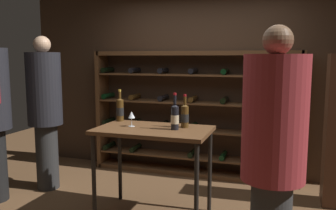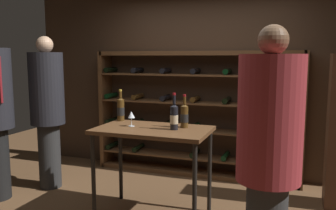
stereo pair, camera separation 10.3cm
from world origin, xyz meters
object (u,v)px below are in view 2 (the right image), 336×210
(tasting_table, at_px, (153,138))
(wine_bottle_gold_foil, at_px, (121,109))
(wine_bottle_red_label, at_px, (184,116))
(person_guest_khaki, at_px, (47,105))
(person_guest_plum_blouse, at_px, (269,149))
(wine_glass_stemmed_left, at_px, (131,115))
(wine_bottle_amber_reserve, at_px, (174,117))
(wine_rack, at_px, (194,114))

(tasting_table, distance_m, wine_bottle_gold_foil, 0.63)
(wine_bottle_red_label, bearing_deg, wine_bottle_gold_foil, 170.73)
(tasting_table, xyz_separation_m, wine_bottle_red_label, (0.30, 0.14, 0.23))
(tasting_table, distance_m, person_guest_khaki, 1.64)
(person_guest_plum_blouse, bearing_deg, wine_glass_stemmed_left, -129.50)
(person_guest_plum_blouse, height_order, wine_bottle_amber_reserve, person_guest_plum_blouse)
(person_guest_khaki, bearing_deg, wine_bottle_gold_foil, -25.50)
(wine_bottle_amber_reserve, bearing_deg, wine_rack, 97.73)
(tasting_table, height_order, wine_glass_stemmed_left, wine_glass_stemmed_left)
(wine_rack, distance_m, wine_bottle_red_label, 1.35)
(tasting_table, distance_m, wine_bottle_amber_reserve, 0.33)
(person_guest_plum_blouse, xyz_separation_m, wine_bottle_amber_reserve, (-0.98, 0.83, 0.04))
(tasting_table, bearing_deg, wine_bottle_gold_foil, 151.68)
(person_guest_khaki, distance_m, wine_glass_stemmed_left, 1.37)
(wine_bottle_red_label, bearing_deg, wine_glass_stemmed_left, -166.87)
(wine_bottle_amber_reserve, height_order, wine_bottle_gold_foil, wine_bottle_amber_reserve)
(person_guest_khaki, distance_m, wine_bottle_gold_foil, 1.08)
(tasting_table, xyz_separation_m, person_guest_plum_blouse, (1.22, -0.82, 0.20))
(wine_bottle_red_label, xyz_separation_m, wine_glass_stemmed_left, (-0.55, -0.13, -0.01))
(person_guest_plum_blouse, relative_size, wine_glass_stemmed_left, 11.88)
(tasting_table, bearing_deg, wine_glass_stemmed_left, 176.31)
(wine_bottle_red_label, distance_m, wine_bottle_gold_foil, 0.82)
(wine_rack, relative_size, wine_bottle_gold_foil, 8.08)
(wine_bottle_gold_foil, bearing_deg, wine_bottle_amber_reserve, -19.97)
(wine_rack, xyz_separation_m, wine_glass_stemmed_left, (-0.29, -1.44, 0.19))
(wine_bottle_gold_foil, relative_size, wine_glass_stemmed_left, 2.27)
(wine_bottle_amber_reserve, bearing_deg, tasting_table, -178.55)
(wine_glass_stemmed_left, bearing_deg, person_guest_plum_blouse, -29.71)
(person_guest_plum_blouse, height_order, wine_glass_stemmed_left, person_guest_plum_blouse)
(wine_bottle_gold_foil, height_order, wine_glass_stemmed_left, wine_bottle_gold_foil)
(person_guest_plum_blouse, relative_size, wine_bottle_amber_reserve, 5.08)
(person_guest_plum_blouse, height_order, person_guest_khaki, person_guest_khaki)
(wine_bottle_red_label, xyz_separation_m, wine_bottle_amber_reserve, (-0.07, -0.14, 0.01))
(person_guest_plum_blouse, bearing_deg, wine_bottle_gold_foil, -132.20)
(wine_rack, relative_size, person_guest_khaki, 1.51)
(person_guest_khaki, height_order, wine_bottle_amber_reserve, person_guest_khaki)
(wine_rack, relative_size, wine_bottle_amber_reserve, 7.83)
(tasting_table, height_order, wine_bottle_red_label, wine_bottle_red_label)
(person_guest_khaki, bearing_deg, wine_glass_stemmed_left, -35.73)
(tasting_table, relative_size, wine_glass_stemmed_left, 7.35)
(tasting_table, distance_m, wine_glass_stemmed_left, 0.34)
(wine_bottle_red_label, height_order, wine_bottle_amber_reserve, wine_bottle_amber_reserve)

